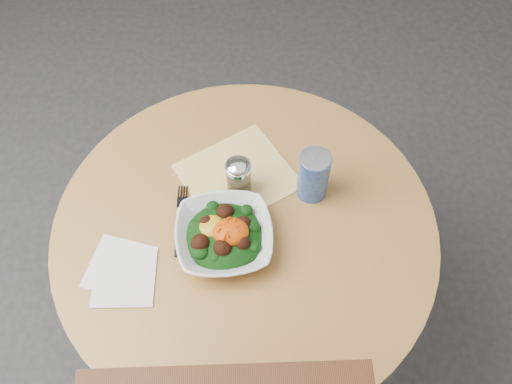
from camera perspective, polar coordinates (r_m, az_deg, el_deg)
The scene contains 8 objects.
ground at distance 2.02m, azimuth -0.77°, elevation -13.94°, with size 6.00×6.00×0.00m, color #2A2A2D.
table at distance 1.51m, azimuth -1.01°, elevation -7.18°, with size 0.90×0.90×0.75m.
cloth_napkin at distance 1.40m, azimuth -1.86°, elevation 1.63°, with size 0.25×0.23×0.00m, color #E6A30C.
paper_napkins at distance 1.31m, azimuth -13.26°, elevation -7.84°, with size 0.17×0.19×0.00m.
salad_bowl at distance 1.29m, azimuth -3.19°, elevation -4.41°, with size 0.22×0.22×0.08m.
fork at distance 1.35m, azimuth -7.57°, elevation -2.54°, with size 0.04×0.19×0.00m.
spice_shaker at distance 1.34m, azimuth -1.76°, elevation 1.48°, with size 0.06×0.06×0.11m.
beverage_can at distance 1.33m, azimuth 5.77°, elevation 1.67°, with size 0.07×0.07×0.14m.
Camera 1 is at (-0.03, -0.65, 1.91)m, focal length 40.00 mm.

